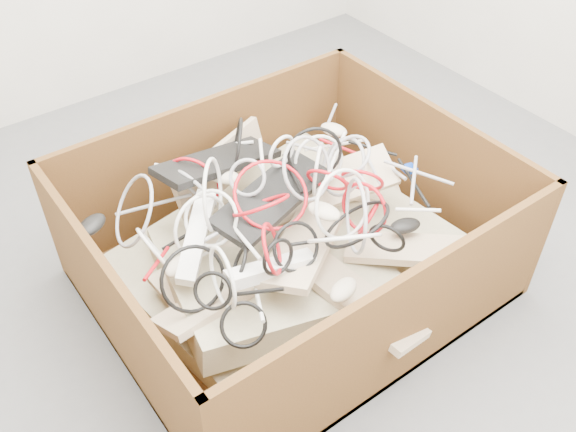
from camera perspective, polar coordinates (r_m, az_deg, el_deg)
ground at (r=2.42m, az=0.99°, el=-3.07°), size 3.00×3.00×0.00m
cardboard_box at (r=2.21m, az=-0.10°, el=-3.81°), size 1.29×1.08×0.52m
keyboard_pile at (r=2.12m, az=0.29°, el=-0.52°), size 1.14×1.04×0.39m
mice_scatter at (r=2.04m, az=-1.22°, el=0.17°), size 1.07×0.71×0.21m
power_strip_left at (r=1.98m, az=-8.20°, el=-1.82°), size 0.26×0.27×0.13m
power_strip_right at (r=1.87m, az=-1.55°, el=-4.77°), size 0.29×0.09×0.10m
vga_plug at (r=2.28m, az=10.81°, el=4.17°), size 0.05×0.05×0.03m
cable_tangle at (r=1.99m, az=-1.14°, el=1.02°), size 1.08×0.82×0.41m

